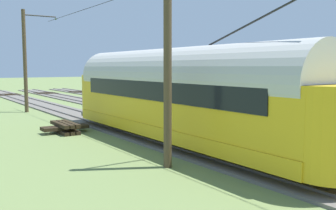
{
  "coord_description": "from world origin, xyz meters",
  "views": [
    {
      "loc": [
        14.2,
        18.45,
        3.47
      ],
      "look_at": [
        3.96,
        3.26,
        1.62
      ],
      "focal_mm": 40.63,
      "sensor_mm": 36.0,
      "label": 1
    }
  ],
  "objects_px": {
    "catenary_pole_foreground": "(26,59)",
    "switch_stand": "(178,97)",
    "catenary_pole_mid_near": "(169,50)",
    "vintage_streetcar": "(175,94)",
    "boxcar_adjacent": "(188,88)",
    "spare_tie_stack": "(65,127)"
  },
  "relations": [
    {
      "from": "catenary_pole_foreground",
      "to": "switch_stand",
      "type": "bearing_deg",
      "value": 171.77
    },
    {
      "from": "switch_stand",
      "to": "catenary_pole_mid_near",
      "type": "bearing_deg",
      "value": 53.79
    },
    {
      "from": "vintage_streetcar",
      "to": "catenary_pole_foreground",
      "type": "bearing_deg",
      "value": -81.71
    },
    {
      "from": "boxcar_adjacent",
      "to": "catenary_pole_foreground",
      "type": "distance_m",
      "value": 13.39
    },
    {
      "from": "vintage_streetcar",
      "to": "catenary_pole_foreground",
      "type": "height_order",
      "value": "catenary_pole_foreground"
    },
    {
      "from": "catenary_pole_foreground",
      "to": "vintage_streetcar",
      "type": "bearing_deg",
      "value": 98.29
    },
    {
      "from": "spare_tie_stack",
      "to": "switch_stand",
      "type": "bearing_deg",
      "value": -147.16
    },
    {
      "from": "catenary_pole_mid_near",
      "to": "switch_stand",
      "type": "xyz_separation_m",
      "value": [
        -12.86,
        -17.57,
        -3.34
      ]
    },
    {
      "from": "catenary_pole_foreground",
      "to": "spare_tie_stack",
      "type": "relative_size",
      "value": 3.24
    },
    {
      "from": "catenary_pole_foreground",
      "to": "catenary_pole_mid_near",
      "type": "bearing_deg",
      "value": 90.0
    },
    {
      "from": "boxcar_adjacent",
      "to": "catenary_pole_foreground",
      "type": "xyz_separation_m",
      "value": [
        6.95,
        -11.29,
        1.88
      ]
    },
    {
      "from": "spare_tie_stack",
      "to": "catenary_pole_foreground",
      "type": "bearing_deg",
      "value": -93.65
    },
    {
      "from": "spare_tie_stack",
      "to": "vintage_streetcar",
      "type": "bearing_deg",
      "value": 117.92
    },
    {
      "from": "vintage_streetcar",
      "to": "switch_stand",
      "type": "distance_m",
      "value": 17.97
    },
    {
      "from": "catenary_pole_mid_near",
      "to": "switch_stand",
      "type": "relative_size",
      "value": 6.29
    },
    {
      "from": "vintage_streetcar",
      "to": "catenary_pole_foreground",
      "type": "xyz_separation_m",
      "value": [
        2.39,
        -16.38,
        1.78
      ]
    },
    {
      "from": "boxcar_adjacent",
      "to": "catenary_pole_mid_near",
      "type": "xyz_separation_m",
      "value": [
        6.95,
        8.14,
        1.88
      ]
    },
    {
      "from": "catenary_pole_foreground",
      "to": "catenary_pole_mid_near",
      "type": "relative_size",
      "value": 1.0
    },
    {
      "from": "vintage_streetcar",
      "to": "boxcar_adjacent",
      "type": "xyz_separation_m",
      "value": [
        -4.56,
        -5.09,
        -0.1
      ]
    },
    {
      "from": "boxcar_adjacent",
      "to": "switch_stand",
      "type": "height_order",
      "value": "boxcar_adjacent"
    },
    {
      "from": "catenary_pole_mid_near",
      "to": "spare_tie_stack",
      "type": "relative_size",
      "value": 3.24
    },
    {
      "from": "boxcar_adjacent",
      "to": "switch_stand",
      "type": "xyz_separation_m",
      "value": [
        -5.91,
        -9.43,
        -1.46
      ]
    }
  ]
}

